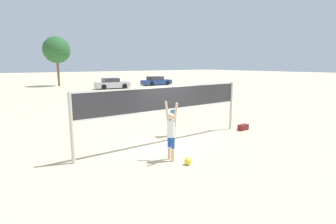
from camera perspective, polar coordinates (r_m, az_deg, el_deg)
ground_plane at (r=10.82m, az=0.00°, el=-6.67°), size 200.00×200.00×0.00m
volleyball_net at (r=10.45m, az=0.00°, el=1.97°), size 7.75×0.12×2.32m
player_spiker at (r=8.62m, az=0.68°, el=-3.97°), size 0.28×0.68×1.98m
player_blocker at (r=11.55m, az=1.19°, el=-0.21°), size 0.28×0.69×2.00m
volleyball at (r=8.53m, az=4.36°, el=-10.62°), size 0.24×0.24×0.24m
gear_bag at (r=13.30m, az=16.04°, el=-3.21°), size 0.54×0.28×0.28m
parked_car_near at (r=35.15m, az=-12.09°, el=6.02°), size 4.59×2.26×1.37m
parked_car_mid at (r=40.20m, az=-2.59°, el=6.73°), size 4.68×2.04×1.33m
tree_left_cluster at (r=41.66m, az=-23.09°, el=12.33°), size 3.78×3.78×7.07m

